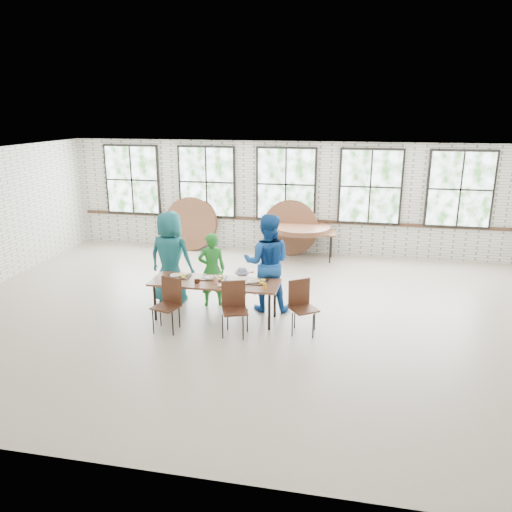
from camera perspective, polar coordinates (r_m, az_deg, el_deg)
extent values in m
plane|color=#B6A390|center=(9.72, -0.47, -6.60)|extent=(12.00, 12.00, 0.00)
plane|color=white|center=(8.98, -0.52, 11.29)|extent=(12.00, 12.00, 0.00)
plane|color=silver|center=(13.58, 3.45, 6.66)|extent=(12.00, 0.00, 12.00)
plane|color=silver|center=(5.18, -10.98, -10.38)|extent=(12.00, 0.00, 12.00)
cube|color=#422819|center=(13.66, 3.39, 4.15)|extent=(11.80, 0.05, 0.08)
cube|color=black|center=(14.72, -13.96, 8.45)|extent=(1.62, 0.05, 1.97)
cube|color=white|center=(14.69, -14.01, 8.43)|extent=(1.50, 0.01, 1.85)
cube|color=black|center=(13.93, -5.65, 8.42)|extent=(1.62, 0.05, 1.97)
cube|color=white|center=(13.90, -5.69, 8.40)|extent=(1.50, 0.01, 1.85)
cube|color=black|center=(13.46, 3.44, 8.19)|extent=(1.62, 0.05, 1.97)
cube|color=white|center=(13.42, 3.42, 8.16)|extent=(1.50, 0.01, 1.85)
cube|color=black|center=(13.34, 12.93, 7.72)|extent=(1.62, 0.05, 1.97)
cube|color=white|center=(13.30, 12.93, 7.70)|extent=(1.50, 0.01, 1.85)
cube|color=black|center=(13.57, 22.31, 7.06)|extent=(1.62, 0.05, 1.97)
cube|color=white|center=(13.54, 22.33, 7.04)|extent=(1.50, 0.01, 1.85)
cube|color=brown|center=(9.28, -4.72, -3.03)|extent=(2.40, 0.81, 0.04)
cylinder|color=black|center=(9.50, -11.47, -5.25)|extent=(0.05, 0.05, 0.70)
cylinder|color=black|center=(10.01, -10.16, -4.02)|extent=(0.05, 0.05, 0.70)
cylinder|color=black|center=(8.92, 1.53, -6.38)|extent=(0.05, 0.05, 0.70)
cylinder|color=black|center=(9.46, 2.16, -4.99)|extent=(0.05, 0.05, 0.70)
cube|color=#472617|center=(8.99, -10.27, -5.77)|extent=(0.52, 0.50, 0.03)
cube|color=#472617|center=(9.04, -9.61, -3.91)|extent=(0.41, 0.15, 0.50)
cylinder|color=black|center=(9.00, -11.67, -7.41)|extent=(0.02, 0.02, 0.44)
cylinder|color=black|center=(9.28, -10.86, -6.60)|extent=(0.02, 0.02, 0.44)
cylinder|color=black|center=(8.87, -9.51, -7.65)|extent=(0.02, 0.02, 0.44)
cylinder|color=black|center=(9.16, -8.76, -6.81)|extent=(0.02, 0.02, 0.44)
cube|color=#472617|center=(8.68, -2.42, -6.34)|extent=(0.53, 0.52, 0.03)
cube|color=#472617|center=(8.76, -2.59, -4.35)|extent=(0.40, 0.18, 0.50)
cylinder|color=black|center=(8.66, -3.84, -8.07)|extent=(0.02, 0.02, 0.44)
cylinder|color=black|center=(8.96, -3.27, -7.19)|extent=(0.02, 0.02, 0.44)
cylinder|color=black|center=(8.58, -1.49, -8.28)|extent=(0.02, 0.02, 0.44)
cylinder|color=black|center=(8.88, -1.00, -7.38)|extent=(0.02, 0.02, 0.44)
cube|color=#472617|center=(8.79, 5.51, -6.09)|extent=(0.57, 0.57, 0.03)
cube|color=#472617|center=(8.85, 4.95, -4.17)|extent=(0.36, 0.27, 0.50)
cylinder|color=black|center=(8.74, 4.16, -7.83)|extent=(0.02, 0.02, 0.44)
cylinder|color=black|center=(9.05, 4.44, -6.95)|extent=(0.02, 0.02, 0.44)
cylinder|color=black|center=(8.71, 6.53, -7.99)|extent=(0.02, 0.02, 0.44)
cylinder|color=black|center=(9.02, 6.73, -7.11)|extent=(0.02, 0.02, 0.44)
imported|color=#1A5C65|center=(10.14, -9.73, -0.18)|extent=(0.99, 0.71, 1.89)
imported|color=#1F7524|center=(9.93, -5.07, -1.55)|extent=(0.64, 0.52, 1.50)
imported|color=#121539|center=(9.89, -1.59, -3.61)|extent=(0.55, 0.32, 0.83)
imported|color=#164A9A|center=(9.62, 1.29, -0.78)|extent=(0.99, 0.80, 1.92)
cube|color=brown|center=(13.10, 5.20, 2.76)|extent=(1.84, 0.86, 0.04)
cylinder|color=black|center=(13.03, 1.61, 1.07)|extent=(0.04, 0.04, 0.70)
cylinder|color=black|center=(13.55, 2.01, 1.68)|extent=(0.04, 0.04, 0.70)
cylinder|color=black|center=(12.87, 8.47, 0.70)|extent=(0.04, 0.04, 0.70)
cylinder|color=black|center=(13.40, 8.60, 1.32)|extent=(0.04, 0.04, 0.70)
cube|color=black|center=(9.62, -8.83, -2.28)|extent=(0.44, 0.33, 0.02)
cube|color=black|center=(9.43, -4.86, -2.53)|extent=(0.44, 0.33, 0.02)
cube|color=black|center=(9.19, -0.01, -2.98)|extent=(0.44, 0.33, 0.02)
cylinder|color=black|center=(9.21, -6.80, -2.82)|extent=(0.09, 0.09, 0.09)
cube|color=red|center=(9.14, -4.62, -2.84)|extent=(0.06, 0.06, 0.11)
cylinder|color=#1639A5|center=(9.08, -3.31, -2.99)|extent=(0.07, 0.07, 0.10)
cylinder|color=orange|center=(8.85, 1.01, -3.45)|extent=(0.07, 0.07, 0.11)
cylinder|color=white|center=(8.92, -2.31, -3.35)|extent=(0.17, 0.17, 0.10)
ellipsoid|color=white|center=(9.00, -4.09, -3.36)|extent=(0.11, 0.11, 0.05)
ellipsoid|color=white|center=(9.10, -1.32, -3.09)|extent=(0.11, 0.11, 0.05)
cylinder|color=brown|center=(13.09, 5.20, 2.93)|extent=(1.50, 1.50, 0.04)
cylinder|color=brown|center=(13.08, 5.21, 3.13)|extent=(1.50, 1.50, 0.04)
cylinder|color=brown|center=(13.07, 5.21, 3.32)|extent=(1.50, 1.50, 0.04)
cylinder|color=brown|center=(14.13, -7.37, 3.78)|extent=(1.50, 0.36, 1.48)
cylinder|color=brown|center=(14.04, -7.57, 3.69)|extent=(1.50, 0.45, 1.46)
cylinder|color=brown|center=(13.41, 3.93, 3.18)|extent=(1.50, 0.25, 1.49)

